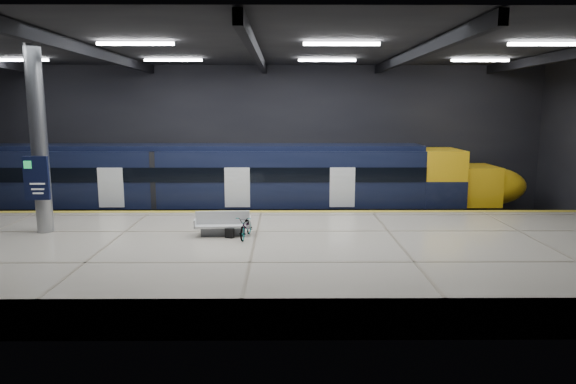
{
  "coord_description": "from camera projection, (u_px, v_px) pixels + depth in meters",
  "views": [
    {
      "loc": [
        1.05,
        -20.0,
        5.7
      ],
      "look_at": [
        1.2,
        1.5,
        2.2
      ],
      "focal_mm": 32.0,
      "sensor_mm": 36.0,
      "label": 1
    }
  ],
  "objects": [
    {
      "name": "ground",
      "position": [
        258.0,
        252.0,
        20.65
      ],
      "size": [
        30.0,
        30.0,
        0.0
      ],
      "primitive_type": "plane",
      "color": "black",
      "rests_on": "ground"
    },
    {
      "name": "room_shell",
      "position": [
        257.0,
        108.0,
        19.73
      ],
      "size": [
        30.1,
        16.1,
        8.05
      ],
      "color": "black",
      "rests_on": "ground"
    },
    {
      "name": "platform",
      "position": [
        255.0,
        256.0,
        18.09
      ],
      "size": [
        30.0,
        11.0,
        1.1
      ],
      "primitive_type": "cube",
      "color": "beige",
      "rests_on": "ground"
    },
    {
      "name": "safety_strip",
      "position": [
        261.0,
        211.0,
        23.19
      ],
      "size": [
        30.0,
        0.4,
        0.01
      ],
      "primitive_type": "cube",
      "color": "gold",
      "rests_on": "platform"
    },
    {
      "name": "rails",
      "position": [
        264.0,
        220.0,
        26.07
      ],
      "size": [
        30.0,
        1.52,
        0.16
      ],
      "color": "gray",
      "rests_on": "ground"
    },
    {
      "name": "train",
      "position": [
        216.0,
        182.0,
        25.73
      ],
      "size": [
        29.4,
        2.84,
        3.79
      ],
      "color": "black",
      "rests_on": "ground"
    },
    {
      "name": "bench",
      "position": [
        223.0,
        227.0,
        18.84
      ],
      "size": [
        2.08,
        0.96,
        0.9
      ],
      "rotation": [
        0.0,
        0.0,
        0.06
      ],
      "color": "#595B60",
      "rests_on": "platform"
    },
    {
      "name": "bicycle",
      "position": [
        246.0,
        227.0,
        18.43
      ],
      "size": [
        0.77,
        1.62,
        0.82
      ],
      "primitive_type": "imported",
      "rotation": [
        0.0,
        0.0,
        -0.15
      ],
      "color": "#99999E",
      "rests_on": "platform"
    },
    {
      "name": "pannier_bag",
      "position": [
        230.0,
        233.0,
        18.46
      ],
      "size": [
        0.35,
        0.29,
        0.35
      ],
      "primitive_type": "cube",
      "rotation": [
        0.0,
        0.0,
        -0.41
      ],
      "color": "black",
      "rests_on": "platform"
    },
    {
      "name": "info_column",
      "position": [
        39.0,
        143.0,
        18.86
      ],
      "size": [
        0.9,
        0.78,
        6.9
      ],
      "color": "#9EA0A5",
      "rests_on": "platform"
    }
  ]
}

